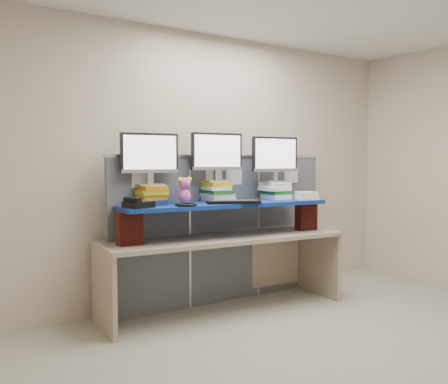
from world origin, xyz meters
TOP-DOWN VIEW (x-y plane):
  - room at (0.00, 0.00)m, footprint 5.00×4.00m
  - cubicle_partition at (-0.00, 1.78)m, footprint 2.60×0.06m
  - desk at (-0.20, 1.49)m, footprint 2.48×0.92m
  - brick_pier_left at (-1.18, 1.53)m, footprint 0.22×0.14m
  - brick_pier_right at (0.76, 1.35)m, footprint 0.22×0.14m
  - blue_board at (-0.20, 1.49)m, footprint 2.13×0.71m
  - book_stack_left at (-0.90, 1.67)m, footprint 0.26×0.30m
  - book_stack_center at (-0.21, 1.61)m, footprint 0.28×0.33m
  - book_stack_right at (0.49, 1.54)m, footprint 0.27×0.32m
  - monitor_left at (-0.91, 1.67)m, footprint 0.55×0.18m
  - monitor_center at (-0.21, 1.61)m, footprint 0.55×0.18m
  - monitor_right at (0.49, 1.55)m, footprint 0.55×0.18m
  - keyboard at (-0.21, 1.32)m, footprint 0.52×0.37m
  - mouse at (0.09, 1.35)m, footprint 0.09×0.13m
  - desk_phone at (-1.13, 1.45)m, footprint 0.25×0.24m
  - headset at (-0.70, 1.37)m, footprint 0.23×0.23m
  - plush_toy at (-0.59, 1.58)m, footprint 0.15×0.11m
  - binder_stack at (0.70, 1.29)m, footprint 0.27×0.25m

SIDE VIEW (x-z plane):
  - desk at x=-0.20m, z-range 0.22..0.96m
  - cubicle_partition at x=0.00m, z-range 0.00..1.53m
  - brick_pier_left at x=-1.18m, z-range 0.74..1.03m
  - brick_pier_right at x=0.76m, z-range 0.74..1.03m
  - blue_board at x=-0.20m, z-range 1.03..1.07m
  - headset at x=-0.70m, z-range 1.07..1.09m
  - keyboard at x=-0.21m, z-range 1.07..1.10m
  - mouse at x=0.09m, z-range 1.07..1.10m
  - desk_phone at x=-1.13m, z-range 1.06..1.15m
  - binder_stack at x=0.70m, z-range 1.07..1.15m
  - book_stack_right at x=0.49m, z-range 1.07..1.24m
  - book_stack_left at x=-0.90m, z-range 1.07..1.25m
  - book_stack_center at x=-0.21m, z-range 1.07..1.26m
  - plush_toy at x=-0.59m, z-range 1.07..1.32m
  - room at x=0.00m, z-range 0.00..2.80m
  - monitor_right at x=0.49m, z-range 1.27..1.75m
  - monitor_left at x=-0.91m, z-range 1.28..1.76m
  - monitor_center at x=-0.21m, z-range 1.30..1.78m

